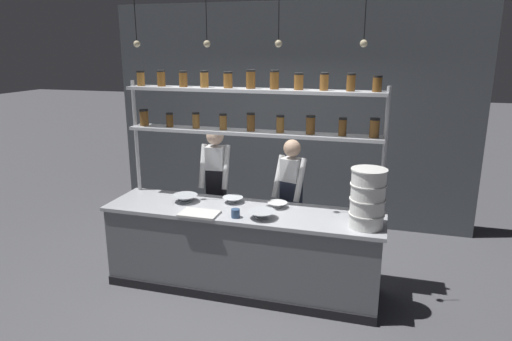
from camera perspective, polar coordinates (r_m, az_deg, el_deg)
The scene contains 14 objects.
ground_plane at distance 5.29m, azimuth -1.66°, elevation -14.29°, with size 40.00×40.00×0.00m, color #4C4C51.
back_wall at distance 6.85m, azimuth 4.01°, elevation 6.86°, with size 5.40×0.12×3.23m, color #4C5156.
prep_counter at distance 5.08m, azimuth -1.70°, elevation -9.78°, with size 3.00×0.76×0.92m.
spice_shelf_unit at distance 4.97m, azimuth -0.57°, elevation 7.03°, with size 2.89×0.28×2.37m.
chef_left at distance 5.66m, azimuth -5.02°, elevation -1.69°, with size 0.38×0.31×1.68m.
chef_center at distance 5.41m, azimuth 4.38°, elevation -3.21°, with size 0.41×0.34×1.58m.
container_stack at distance 4.47m, azimuth 13.77°, elevation -3.41°, with size 0.34×0.34×0.58m.
cutting_board at distance 4.79m, azimuth -7.11°, elevation -5.38°, with size 0.40×0.26×0.02m.
prep_bowl_near_left at distance 4.96m, azimuth 2.70°, elevation -4.32°, with size 0.22×0.22×0.06m.
prep_bowl_center_front at distance 4.65m, azimuth 0.71°, elevation -5.54°, with size 0.29×0.29×0.08m.
prep_bowl_center_back at distance 5.11m, azimuth -2.91°, elevation -3.69°, with size 0.23×0.23×0.06m.
prep_bowl_near_right at distance 5.20m, azimuth -8.87°, elevation -3.47°, with size 0.29×0.29×0.08m.
serving_cup_front at distance 4.67m, azimuth -2.58°, elevation -5.37°, with size 0.09×0.09×0.09m.
pendant_light_row at distance 4.60m, azimuth -1.75°, elevation 15.87°, with size 2.38×0.07×0.58m.
Camera 1 is at (1.42, -4.38, 2.60)m, focal length 32.00 mm.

